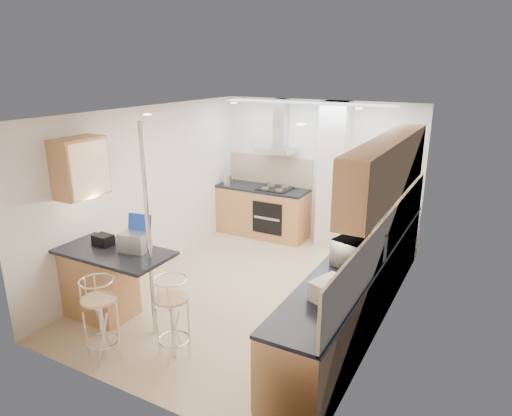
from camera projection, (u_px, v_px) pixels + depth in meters
The scene contains 16 objects.
ground at pixel (253, 292), 6.43m from camera, with size 4.80×4.80×0.00m, color beige.
room_shell at pixel (287, 183), 6.14m from camera, with size 3.64×4.84×2.51m.
right_counter at pixel (359, 286), 5.61m from camera, with size 0.63×4.40×0.92m.
back_counter at pixel (263, 211), 8.49m from camera, with size 1.70×0.63×0.92m.
peninsula at pixel (115, 285), 5.59m from camera, with size 1.47×0.72×0.94m.
microwave at pixel (359, 251), 5.09m from camera, with size 0.57×0.39×0.32m, color white.
laptop at pixel (135, 242), 5.41m from camera, with size 0.33×0.25×0.23m, color #9EA2A6.
bag at pixel (103, 240), 5.60m from camera, with size 0.24×0.17×0.13m, color black.
bar_stool_near at pixel (101, 319), 4.84m from camera, with size 0.39×0.39×0.95m, color tan, non-canonical shape.
bar_stool_end at pixel (173, 318), 4.87m from camera, with size 0.39×0.39×0.94m, color tan, non-canonical shape.
jar_a at pixel (365, 235), 5.72m from camera, with size 0.12×0.12×0.20m, color beige.
jar_b at pixel (402, 217), 6.46m from camera, with size 0.11×0.11×0.16m, color beige.
jar_c at pixel (368, 249), 5.31m from camera, with size 0.14×0.14×0.19m, color #AFA48C.
jar_d at pixel (349, 263), 4.99m from camera, with size 0.10×0.10×0.13m, color white.
bread_bin at pixel (331, 290), 4.32m from camera, with size 0.29×0.36×0.19m, color beige.
kettle at pixel (228, 180), 8.48m from camera, with size 0.16×0.16×0.20m, color silver.
Camera 1 is at (2.80, -5.06, 3.06)m, focal length 32.00 mm.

